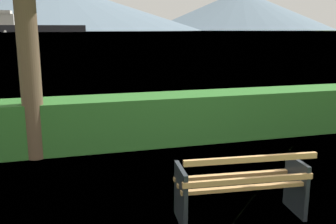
# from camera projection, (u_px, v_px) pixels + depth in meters

# --- Properties ---
(ground_plane) EXTENTS (1400.00, 1400.00, 0.00)m
(ground_plane) POSITION_uv_depth(u_px,v_px,m) (238.00, 216.00, 4.55)
(ground_plane) COLOR #4C6B33
(water_surface) EXTENTS (620.00, 620.00, 0.00)m
(water_surface) POSITION_uv_depth(u_px,v_px,m) (62.00, 32.00, 294.36)
(water_surface) COLOR #7A99A8
(water_surface) RESTS_ON ground_plane
(park_bench) EXTENTS (1.56, 0.70, 0.87)m
(park_bench) POSITION_uv_depth(u_px,v_px,m) (242.00, 186.00, 4.41)
(park_bench) COLOR tan
(park_bench) RESTS_ON ground_plane
(hedge_row) EXTENTS (9.41, 0.88, 0.94)m
(hedge_row) POSITION_uv_depth(u_px,v_px,m) (167.00, 118.00, 7.49)
(hedge_row) COLOR #2D6B28
(hedge_row) RESTS_ON ground_plane
(cargo_ship_large) EXTENTS (68.84, 14.10, 15.06)m
(cargo_ship_large) POSITION_uv_depth(u_px,v_px,m) (30.00, 26.00, 275.53)
(cargo_ship_large) COLOR #232328
(cargo_ship_large) RESTS_ON water_surface
(fishing_boat_near) EXTENTS (1.66, 4.70, 1.30)m
(fishing_boat_near) POSITION_uv_depth(u_px,v_px,m) (5.00, 32.00, 238.31)
(fishing_boat_near) COLOR silver
(fishing_boat_near) RESTS_ON water_surface
(distant_hills) EXTENTS (839.58, 384.50, 63.57)m
(distant_hills) POSITION_uv_depth(u_px,v_px,m) (79.00, 9.00, 520.92)
(distant_hills) COLOR slate
(distant_hills) RESTS_ON ground_plane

